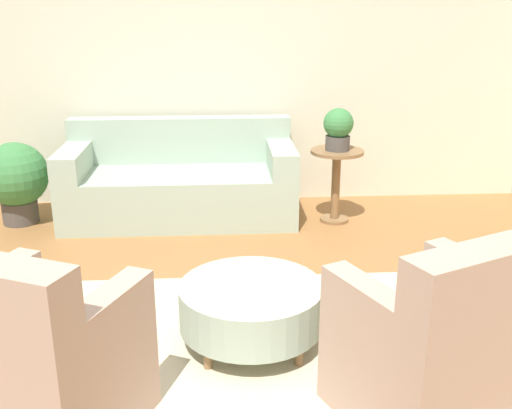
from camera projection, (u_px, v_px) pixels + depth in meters
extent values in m
plane|color=#996638|center=(237.00, 354.00, 3.56)|extent=(16.00, 16.00, 0.00)
cube|color=beige|center=(225.00, 64.00, 5.99)|extent=(9.96, 0.12, 2.80)
cube|color=beige|center=(237.00, 353.00, 3.56)|extent=(2.95, 2.08, 0.01)
cube|color=#9EB29E|center=(180.00, 195.00, 5.73)|extent=(2.17, 0.94, 0.47)
cube|color=#9EB29E|center=(180.00, 140.00, 5.94)|extent=(2.17, 0.20, 0.44)
cube|color=#9EB29E|center=(74.00, 161.00, 5.54)|extent=(0.24, 0.90, 0.24)
cube|color=#9EB29E|center=(281.00, 158.00, 5.66)|extent=(0.24, 0.90, 0.24)
cube|color=olive|center=(178.00, 231.00, 5.38)|extent=(1.96, 0.05, 0.06)
cube|color=tan|center=(47.00, 389.00, 2.86)|extent=(1.04, 1.00, 0.44)
cube|color=tan|center=(102.00, 331.00, 2.65)|extent=(0.41, 0.69, 0.31)
cube|color=olive|center=(92.00, 383.00, 3.22)|extent=(0.68, 0.35, 0.06)
cube|color=tan|center=(427.00, 374.00, 2.97)|extent=(1.04, 1.00, 0.44)
cube|color=tan|center=(481.00, 307.00, 2.59)|extent=(0.82, 0.52, 0.56)
cube|color=tan|center=(481.00, 290.00, 3.02)|extent=(0.41, 0.69, 0.31)
cube|color=tan|center=(376.00, 322.00, 2.72)|extent=(0.41, 0.69, 0.31)
cube|color=olive|center=(381.00, 372.00, 3.32)|extent=(0.68, 0.35, 0.06)
cylinder|color=#9EB29E|center=(251.00, 305.00, 3.59)|extent=(0.87, 0.87, 0.26)
cylinder|color=olive|center=(208.00, 358.00, 3.39)|extent=(0.05, 0.05, 0.12)
cylinder|color=olive|center=(299.00, 355.00, 3.42)|extent=(0.05, 0.05, 0.12)
cylinder|color=olive|center=(209.00, 313.00, 3.88)|extent=(0.05, 0.05, 0.12)
cylinder|color=olive|center=(288.00, 311.00, 3.91)|extent=(0.05, 0.05, 0.12)
cylinder|color=olive|center=(337.00, 152.00, 5.52)|extent=(0.49, 0.49, 0.03)
cylinder|color=olive|center=(336.00, 188.00, 5.63)|extent=(0.08, 0.08, 0.66)
cylinder|color=olive|center=(334.00, 219.00, 5.73)|extent=(0.27, 0.27, 0.03)
cylinder|color=#4C4742|center=(338.00, 143.00, 5.49)|extent=(0.22, 0.22, 0.13)
sphere|color=#3D7F42|center=(338.00, 123.00, 5.44)|extent=(0.28, 0.28, 0.28)
cylinder|color=#4C4742|center=(20.00, 212.00, 5.66)|extent=(0.33, 0.33, 0.22)
sphere|color=#3D7F42|center=(15.00, 175.00, 5.54)|extent=(0.60, 0.60, 0.60)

